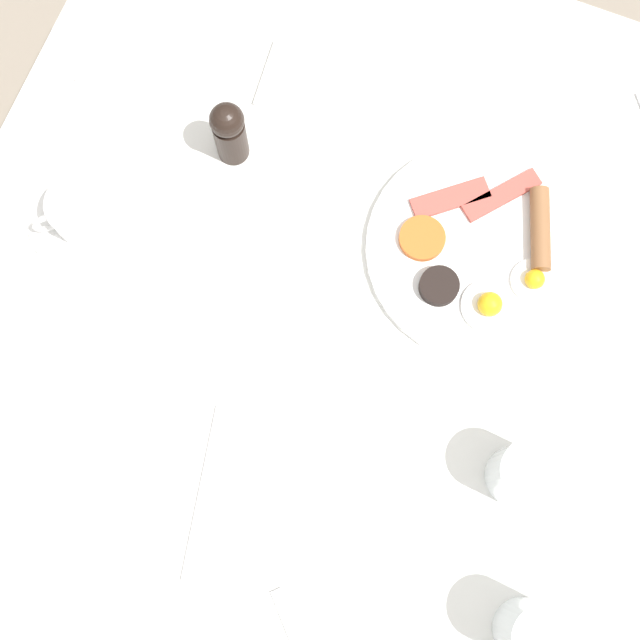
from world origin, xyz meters
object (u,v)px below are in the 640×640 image
water_glass_short (524,474)px  spoon_for_tea (127,72)px  water_glass_tall (534,635)px  breakfast_plate (482,251)px  pepper_grinder (229,132)px  napkin_folded (319,87)px  knife_by_plate (204,493)px  teacup_with_saucer_left (83,213)px

water_glass_short → spoon_for_tea: (-0.66, 0.32, -0.05)m
water_glass_tall → spoon_for_tea: 0.88m
breakfast_plate → water_glass_short: water_glass_short is taller
pepper_grinder → napkin_folded: bearing=60.4°
napkin_folded → knife_by_plate: size_ratio=0.77×
teacup_with_saucer_left → pepper_grinder: bearing=48.8°
pepper_grinder → water_glass_tall: bearing=-38.1°
water_glass_short → pepper_grinder: 0.55m
knife_by_plate → spoon_for_tea: same height
breakfast_plate → spoon_for_tea: breakfast_plate is taller
teacup_with_saucer_left → spoon_for_tea: teacup_with_saucer_left is taller
pepper_grinder → spoon_for_tea: (-0.18, 0.05, -0.06)m
breakfast_plate → water_glass_short: size_ratio=3.02×
breakfast_plate → pepper_grinder: size_ratio=2.61×
water_glass_tall → pepper_grinder: bearing=141.9°
teacup_with_saucer_left → napkin_folded: teacup_with_saucer_left is taller
breakfast_plate → napkin_folded: 0.31m
breakfast_plate → teacup_with_saucer_left: teacup_with_saucer_left is taller
water_glass_short → napkin_folded: bearing=136.4°
napkin_folded → knife_by_plate: (0.07, -0.55, -0.00)m
teacup_with_saucer_left → water_glass_tall: water_glass_tall is taller
knife_by_plate → spoon_for_tea: (-0.32, 0.48, -0.00)m
water_glass_tall → knife_by_plate: bearing=179.0°
teacup_with_saucer_left → water_glass_short: water_glass_short is taller
teacup_with_saucer_left → water_glass_tall: size_ratio=1.41×
water_glass_short → spoon_for_tea: 0.74m
teacup_with_saucer_left → water_glass_tall: bearing=-21.5°
pepper_grinder → spoon_for_tea: 0.19m
napkin_folded → spoon_for_tea: 0.26m
water_glass_tall → spoon_for_tea: size_ratio=0.83×
pepper_grinder → teacup_with_saucer_left: bearing=-131.2°
breakfast_plate → knife_by_plate: size_ratio=1.40×
water_glass_short → knife_by_plate: size_ratio=0.46×
teacup_with_saucer_left → water_glass_tall: 0.74m
teacup_with_saucer_left → napkin_folded: (0.21, 0.29, -0.02)m
water_glass_short → water_glass_tall: bearing=-68.0°
water_glass_short → pepper_grinder: bearing=151.1°
knife_by_plate → pepper_grinder: bearing=108.3°
napkin_folded → spoon_for_tea: (-0.25, -0.07, -0.00)m
water_glass_short → spoon_for_tea: size_ratio=0.74×
water_glass_tall → water_glass_short: (-0.07, 0.16, -0.01)m
napkin_folded → water_glass_short: bearing=-43.6°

